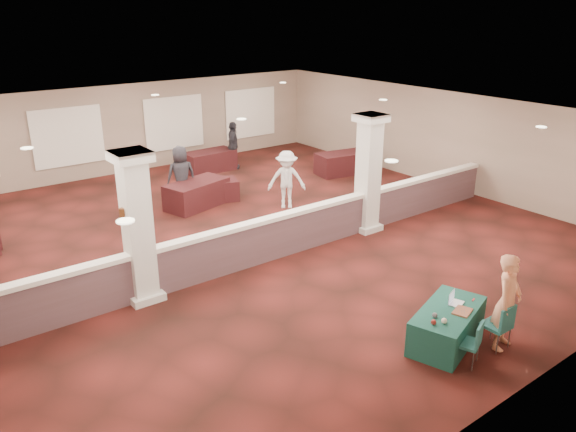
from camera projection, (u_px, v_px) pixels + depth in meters
ground at (245, 238)px, 14.97m from camera, size 16.00×16.00×0.00m
wall_back at (124, 129)px, 20.37m from camera, size 16.00×0.04×3.20m
wall_front at (532, 304)px, 8.44m from camera, size 16.00×0.04×3.20m
wall_right at (443, 139)px, 18.93m from camera, size 0.04×16.00×3.20m
ceiling at (241, 118)px, 13.84m from camera, size 16.00×16.00×0.02m
partition_wall at (278, 235)px, 13.65m from camera, size 15.60×0.28×1.10m
column_left at (137, 227)px, 11.29m from camera, size 0.72×0.72×3.20m
column_right at (368, 172)px, 14.97m from camera, size 0.72×0.72×3.20m
sconce_left at (122, 213)px, 11.01m from camera, size 0.12×0.12×0.18m
sconce_right at (149, 207)px, 11.32m from camera, size 0.12×0.12×0.18m
near_table at (447, 326)px, 10.23m from camera, size 1.94×1.39×0.67m
conf_chair_main at (501, 323)px, 9.97m from camera, size 0.44×0.45×0.89m
conf_chair_side at (472, 340)px, 9.53m from camera, size 0.53×0.53×0.81m
woman at (507, 302)px, 9.90m from camera, size 0.73×0.57×1.81m
far_table_front_center at (197, 194)px, 17.19m from camera, size 2.15×1.46×0.79m
far_table_front_right at (342, 163)px, 20.59m from camera, size 2.05×1.28×0.78m
far_table_back_center at (212, 191)px, 17.72m from camera, size 1.78×1.27×0.65m
far_table_back_right at (210, 161)px, 20.89m from camera, size 1.90×0.99×0.76m
attendee_a at (134, 189)px, 16.03m from camera, size 0.99×0.85×1.81m
attendee_b at (287, 180)px, 16.94m from camera, size 1.22×1.07×1.77m
attendee_c at (233, 145)px, 21.06m from camera, size 1.01×1.13×1.77m
attendee_d at (181, 175)px, 17.24m from camera, size 0.98×0.65×1.83m
laptop_base at (456, 303)px, 10.30m from camera, size 0.36×0.30×0.02m
laptop_screen at (451, 297)px, 10.32m from camera, size 0.29×0.11×0.20m
screen_glow at (452, 297)px, 10.32m from camera, size 0.26×0.09×0.18m
knitting at (462, 311)px, 10.02m from camera, size 0.44×0.38×0.03m
yarn_cream at (444, 321)px, 9.65m from camera, size 0.10×0.10×0.10m
yarn_red at (434, 322)px, 9.62m from camera, size 0.09×0.09×0.09m
yarn_grey at (435, 315)px, 9.83m from camera, size 0.10×0.10×0.10m
scissors at (473, 300)px, 10.44m from camera, size 0.11×0.06×0.01m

